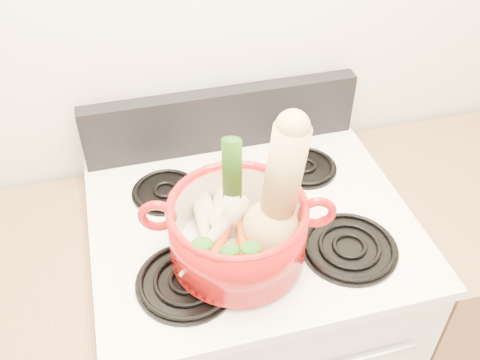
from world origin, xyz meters
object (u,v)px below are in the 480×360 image
object	(u,v)px
squash	(273,192)
dutch_oven	(238,231)
stove_body	(249,330)
leek	(232,188)

from	to	relation	value
squash	dutch_oven	bearing A→B (deg)	-175.21
dutch_oven	squash	distance (m)	0.14
stove_body	dutch_oven	world-z (taller)	dutch_oven
squash	leek	distance (m)	0.09
dutch_oven	squash	xyz separation A→B (m)	(0.07, -0.02, 0.11)
stove_body	squash	distance (m)	0.71
stove_body	dutch_oven	distance (m)	0.60
dutch_oven	leek	distance (m)	0.10
stove_body	squash	size ratio (longest dim) A/B	2.92
squash	leek	size ratio (longest dim) A/B	1.16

